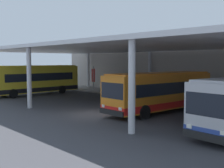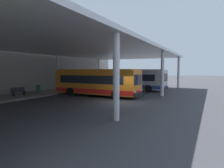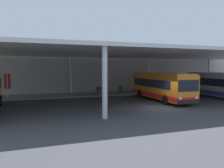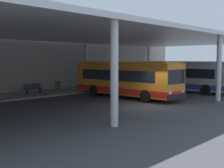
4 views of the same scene
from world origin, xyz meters
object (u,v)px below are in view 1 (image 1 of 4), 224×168
at_px(bus_nearest_bay, 35,80).
at_px(bench_waiting, 168,93).
at_px(banner_sign, 93,77).
at_px(trash_bin, 189,95).
at_px(bus_second_bay, 161,91).

height_order(bus_nearest_bay, bench_waiting, bus_nearest_bay).
distance_m(bench_waiting, banner_sign, 12.15).
distance_m(bus_nearest_bay, trash_bin, 18.35).
xyz_separation_m(bench_waiting, trash_bin, (2.74, -0.13, 0.01)).
distance_m(bus_nearest_bay, bus_second_bay, 18.13).
bearing_deg(bus_second_bay, trash_bin, 105.61).
height_order(bus_second_bay, trash_bin, bus_second_bay).
height_order(bench_waiting, banner_sign, banner_sign).
xyz_separation_m(trash_bin, banner_sign, (-14.79, -0.75, 1.30)).
height_order(bus_nearest_bay, trash_bin, bus_nearest_bay).
relative_size(bus_second_bay, banner_sign, 3.31).
bearing_deg(bus_second_bay, banner_sign, 158.82).
distance_m(bus_second_bay, bench_waiting, 8.86).
bearing_deg(bench_waiting, banner_sign, -175.84).
height_order(bus_nearest_bay, banner_sign, bus_nearest_bay).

